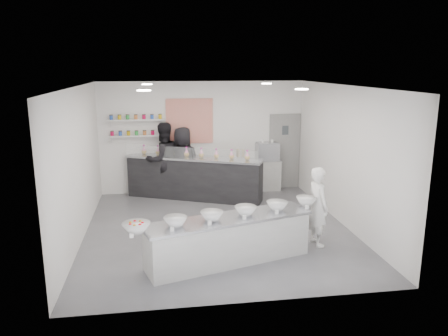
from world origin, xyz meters
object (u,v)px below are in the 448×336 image
at_px(staff_left, 163,160).
at_px(staff_right, 183,162).
at_px(espresso_ledge, 259,175).
at_px(espresso_machine, 267,151).
at_px(back_bar, 194,178).
at_px(woman_prep, 318,206).
at_px(prep_counter, 229,240).

height_order(staff_left, staff_right, staff_left).
bearing_deg(espresso_ledge, espresso_machine, 0.00).
relative_size(back_bar, staff_right, 1.92).
distance_m(back_bar, woman_prep, 3.99).
bearing_deg(staff_right, back_bar, 151.56).
xyz_separation_m(prep_counter, espresso_ledge, (1.57, 4.38, 0.02)).
distance_m(espresso_machine, woman_prep, 3.88).
distance_m(prep_counter, espresso_machine, 4.77).
relative_size(espresso_ledge, staff_right, 0.63).
relative_size(prep_counter, back_bar, 0.85).
bearing_deg(espresso_ledge, woman_prep, -86.48).
xyz_separation_m(prep_counter, back_bar, (-0.28, 3.90, 0.14)).
distance_m(woman_prep, staff_right, 4.38).
distance_m(back_bar, espresso_machine, 2.18).
bearing_deg(espresso_machine, staff_right, -175.58).
relative_size(prep_counter, woman_prep, 1.96).
bearing_deg(woman_prep, staff_right, 23.24).
bearing_deg(espresso_ledge, back_bar, -165.55).
bearing_deg(woman_prep, espresso_ledge, -5.86).
bearing_deg(prep_counter, espresso_machine, 51.30).
height_order(back_bar, espresso_ledge, back_bar).
distance_m(staff_left, staff_right, 0.51).
bearing_deg(staff_right, prep_counter, 116.66).
xyz_separation_m(prep_counter, espresso_machine, (1.78, 4.38, 0.69)).
bearing_deg(back_bar, prep_counter, -61.85).
height_order(woman_prep, staff_left, staff_left).
distance_m(prep_counter, staff_right, 4.26).
xyz_separation_m(back_bar, woman_prep, (2.09, -3.39, 0.22)).
xyz_separation_m(back_bar, espresso_machine, (2.06, 0.48, 0.55)).
xyz_separation_m(back_bar, espresso_ledge, (1.85, 0.48, -0.12)).
xyz_separation_m(espresso_ledge, staff_left, (-2.63, -0.18, 0.55)).
distance_m(espresso_ledge, espresso_machine, 0.70).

